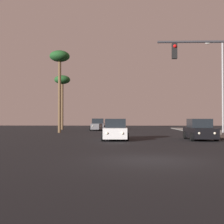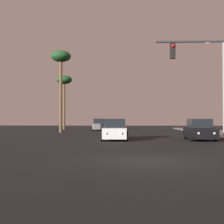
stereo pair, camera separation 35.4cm
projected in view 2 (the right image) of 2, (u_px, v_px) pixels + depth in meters
name	position (u px, v px, depth m)	size (l,w,h in m)	color
ground_plane	(145.00, 160.00, 12.76)	(120.00, 120.00, 0.00)	black
car_white	(115.00, 130.00, 24.73)	(2.04, 4.32, 1.68)	silver
car_grey	(100.00, 125.00, 44.40)	(2.04, 4.34, 1.68)	slate
car_black	(200.00, 130.00, 24.64)	(2.04, 4.33, 1.68)	black
street_lamp	(222.00, 82.00, 29.56)	(1.74, 0.24, 9.00)	#99999E
palm_tree_mid	(61.00, 61.00, 37.32)	(2.40, 2.40, 9.81)	brown
palm_tree_far	(64.00, 83.00, 47.36)	(2.40, 2.40, 8.24)	brown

